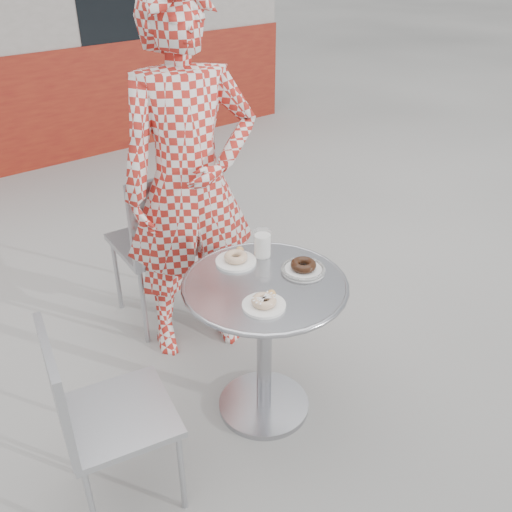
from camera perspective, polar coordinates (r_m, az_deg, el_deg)
ground at (r=2.76m, az=0.92°, el=-14.98°), size 60.00×60.00×0.00m
bistro_table at (r=2.42m, az=0.87°, el=-6.04°), size 0.69×0.69×0.70m
chair_far at (r=3.20m, az=-9.41°, el=-1.63°), size 0.47×0.48×0.93m
chair_left at (r=2.33m, az=-13.36°, el=-18.20°), size 0.46×0.46×0.82m
seated_person at (r=2.70m, az=-6.61°, el=7.03°), size 0.75×0.60×1.79m
plate_far at (r=2.45m, az=-2.00°, el=-0.26°), size 0.18×0.18×0.05m
plate_near at (r=2.18m, az=0.84°, el=-4.66°), size 0.17×0.17×0.04m
plate_checker at (r=2.40m, az=4.75°, el=-1.20°), size 0.19×0.19×0.05m
milk_cup at (r=2.48m, az=0.65°, el=1.18°), size 0.08×0.08×0.12m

